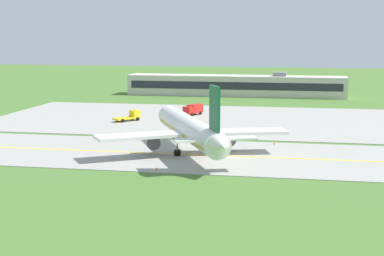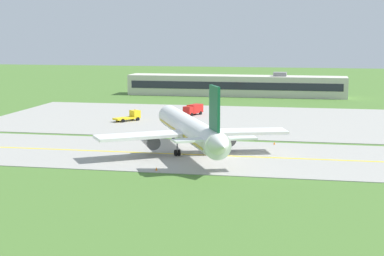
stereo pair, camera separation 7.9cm
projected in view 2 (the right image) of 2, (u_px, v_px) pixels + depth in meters
name	position (u px, v px, depth m)	size (l,w,h in m)	color
ground_plane	(227.00, 156.00, 103.75)	(500.00, 500.00, 0.00)	#47702D
taxiway_strip	(227.00, 156.00, 103.74)	(240.00, 28.00, 0.10)	#9E9B93
apron_pad	(297.00, 122.00, 142.55)	(140.00, 52.00, 0.10)	#9E9B93
taxiway_centreline	(227.00, 156.00, 103.73)	(220.00, 0.60, 0.01)	yellow
airplane_lead	(190.00, 129.00, 105.40)	(30.87, 37.30, 12.70)	white
service_truck_baggage	(131.00, 116.00, 143.62)	(5.55, 6.31, 2.59)	yellow
service_truck_fuel	(193.00, 109.00, 153.12)	(4.19, 6.33, 2.60)	red
terminal_building	(236.00, 86.00, 198.37)	(68.27, 9.19, 7.58)	beige
traffic_cone_near_edge	(156.00, 169.00, 93.04)	(0.44, 0.44, 0.60)	orange
traffic_cone_mid_edge	(274.00, 143.00, 114.02)	(0.44, 0.44, 0.60)	orange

